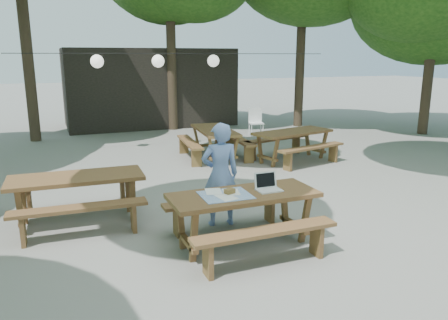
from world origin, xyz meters
TOP-DOWN VIEW (x-y plane):
  - ground at (0.00, 0.00)m, footprint 80.00×80.00m
  - pavilion at (0.50, 10.50)m, footprint 6.00×3.00m
  - main_picnic_table at (-0.75, -0.82)m, footprint 2.00×1.58m
  - picnic_table_nw at (-2.77, 0.93)m, footprint 2.03×1.65m
  - picnic_table_ne at (2.43, 3.24)m, footprint 2.20×1.96m
  - picnic_table_far_e at (0.76, 4.24)m, footprint 1.76×2.07m
  - woman at (-0.76, 0.02)m, footprint 0.62×0.45m
  - plastic_chair at (3.18, 6.79)m, footprint 0.53×0.53m
  - laptop at (-0.39, -0.81)m, footprint 0.33×0.26m
  - tabletop_clutter at (-1.00, -0.81)m, footprint 0.67×0.64m
  - paper_lanterns at (-0.19, 6.00)m, footprint 9.00×0.34m

SIDE VIEW (x-z plane):
  - ground at x=0.00m, z-range 0.00..0.00m
  - plastic_chair at x=3.18m, z-range -0.19..0.71m
  - main_picnic_table at x=-0.75m, z-range 0.01..0.76m
  - picnic_table_nw at x=-2.77m, z-range 0.01..0.76m
  - picnic_table_ne at x=2.43m, z-range 0.01..0.76m
  - picnic_table_far_e at x=0.76m, z-range 0.01..0.76m
  - tabletop_clutter at x=-1.00m, z-range 0.72..0.80m
  - woman at x=-0.76m, z-range 0.00..1.59m
  - laptop at x=-0.39m, z-range 0.69..0.93m
  - pavilion at x=0.50m, z-range 0.00..2.80m
  - paper_lanterns at x=-0.19m, z-range 2.21..2.59m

